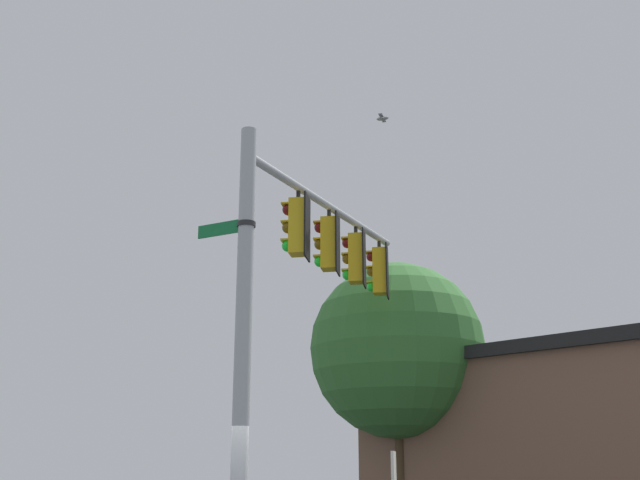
% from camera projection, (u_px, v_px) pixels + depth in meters
% --- Properties ---
extents(signal_pole, '(0.26, 0.26, 7.38)m').
position_uv_depth(signal_pole, '(243.00, 347.00, 11.67)').
color(signal_pole, '#ADB2B7').
rests_on(signal_pole, ground).
extents(mast_arm, '(5.65, 2.07, 0.15)m').
position_uv_depth(mast_arm, '(329.00, 207.00, 15.09)').
color(mast_arm, '#ADB2B7').
extents(traffic_light_nearest_pole, '(0.54, 0.49, 1.31)m').
position_uv_depth(traffic_light_nearest_pole, '(297.00, 227.00, 13.81)').
color(traffic_light_nearest_pole, black).
extents(traffic_light_mid_inner, '(0.54, 0.49, 1.31)m').
position_uv_depth(traffic_light_mid_inner, '(328.00, 244.00, 14.87)').
color(traffic_light_mid_inner, black).
extents(traffic_light_mid_outer, '(0.54, 0.49, 1.31)m').
position_uv_depth(traffic_light_mid_outer, '(355.00, 258.00, 15.93)').
color(traffic_light_mid_outer, black).
extents(traffic_light_arm_end, '(0.54, 0.49, 1.31)m').
position_uv_depth(traffic_light_arm_end, '(379.00, 271.00, 16.99)').
color(traffic_light_arm_end, black).
extents(street_name_sign, '(0.48, 1.07, 0.22)m').
position_uv_depth(street_name_sign, '(234.00, 227.00, 12.35)').
color(street_name_sign, '#147238').
extents(bird_flying, '(0.45, 0.27, 0.15)m').
position_uv_depth(bird_flying, '(383.00, 118.00, 16.09)').
color(bird_flying, gray).
extents(storefront_building, '(11.85, 12.15, 4.59)m').
position_uv_depth(storefront_building, '(594.00, 449.00, 18.62)').
color(storefront_building, brown).
rests_on(storefront_building, ground).
extents(tree_by_storefront, '(4.45, 4.45, 6.98)m').
position_uv_depth(tree_by_storefront, '(397.00, 350.00, 19.19)').
color(tree_by_storefront, '#4C3823').
rests_on(tree_by_storefront, ground).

